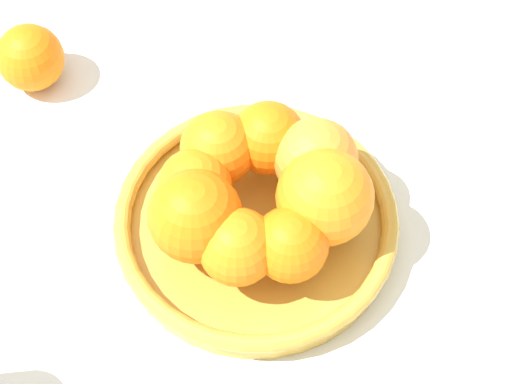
{
  "coord_description": "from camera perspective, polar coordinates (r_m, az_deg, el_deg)",
  "views": [
    {
      "loc": [
        -0.11,
        0.38,
        0.68
      ],
      "look_at": [
        0.0,
        0.0,
        0.07
      ],
      "focal_mm": 60.0,
      "sensor_mm": 36.0,
      "label": 1
    }
  ],
  "objects": [
    {
      "name": "orange_pile",
      "position": [
        0.73,
        0.31,
        0.06
      ],
      "size": [
        0.19,
        0.18,
        0.08
      ],
      "color": "orange",
      "rests_on": "fruit_bowl"
    },
    {
      "name": "stray_orange",
      "position": [
        0.89,
        -14.82,
        8.66
      ],
      "size": [
        0.07,
        0.07,
        0.07
      ],
      "primitive_type": "sphere",
      "color": "orange",
      "rests_on": "ground_plane"
    },
    {
      "name": "fruit_bowl",
      "position": [
        0.77,
        -0.0,
        -2.07
      ],
      "size": [
        0.26,
        0.26,
        0.03
      ],
      "color": "gold",
      "rests_on": "ground_plane"
    },
    {
      "name": "ground_plane",
      "position": [
        0.78,
        -0.0,
        -2.69
      ],
      "size": [
        4.0,
        4.0,
        0.0
      ],
      "primitive_type": "plane",
      "color": "silver"
    }
  ]
}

